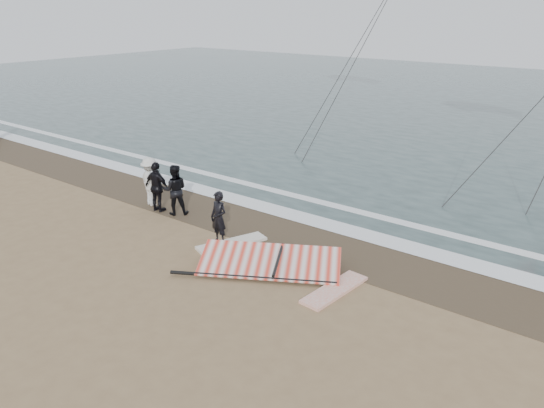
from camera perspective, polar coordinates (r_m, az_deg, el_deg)
The scene contains 10 objects.
ground at distance 14.30m, azimuth -8.73°, elevation -9.06°, with size 120.00×120.00×0.00m, color #8C704C.
sea at distance 43.01m, azimuth 24.94°, elevation 9.39°, with size 120.00×54.00×0.02m, color #233838.
wet_sand at distance 17.34m, azimuth 1.95°, elevation -3.25°, with size 120.00×2.80×0.01m, color #4C3D2B.
foam_near at distance 18.40m, azimuth 4.49°, elevation -1.78°, with size 120.00×0.90×0.01m, color white.
foam_far at distance 19.75m, azimuth 7.19°, elevation -0.27°, with size 120.00×0.45×0.01m, color white.
man_main at distance 16.48m, azimuth -5.76°, elevation -1.49°, with size 0.62×0.41×1.69m, color black.
board_white at distance 14.12m, azimuth 6.76°, elevation -9.15°, with size 0.62×2.20×0.09m, color silver.
board_cream at distance 16.63m, azimuth -4.36°, elevation -4.24°, with size 0.60×2.23×0.09m, color silver.
trio_cluster at distance 19.53m, azimuth -11.95°, elevation 1.95°, with size 2.62×1.14×1.84m.
sail_rig at distance 15.10m, azimuth -0.12°, elevation -6.26°, with size 4.19×3.57×0.51m.
Camera 1 is at (9.15, -8.44, 7.03)m, focal length 35.00 mm.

